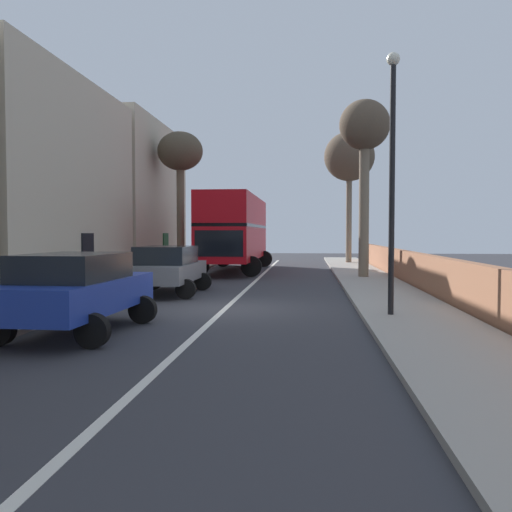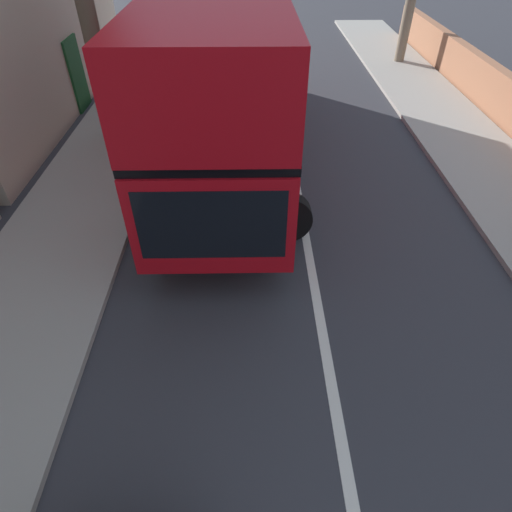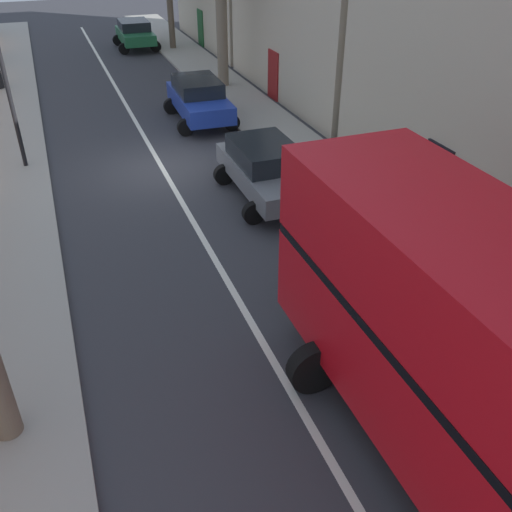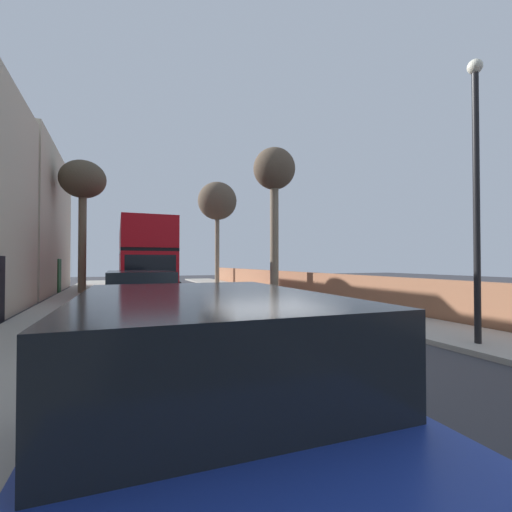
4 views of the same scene
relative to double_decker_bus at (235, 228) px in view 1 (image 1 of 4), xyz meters
The scene contains 12 objects.
ground_plane 15.09m from the double_decker_bus, 83.45° to the right, with size 84.00×84.00×0.00m, color #333338.
road_centre_line 15.09m from the double_decker_bus, 83.45° to the right, with size 0.16×54.00×0.01m, color silver.
sidewalk_left 15.32m from the double_decker_bus, 102.20° to the right, with size 2.60×60.00×0.12m, color #9E998E.
sidewalk_right 16.37m from the double_decker_bus, 65.97° to the right, with size 2.60×60.00×0.12m, color #9E998E.
boundary_wall_right 16.98m from the double_decker_bus, 61.17° to the right, with size 0.36×54.00×1.35m, color #9E6647.
double_decker_bus is the anchor object (origin of this frame).
parked_car_blue_left_0 19.01m from the double_decker_bus, 92.42° to the right, with size 2.57×4.52×1.68m.
parked_car_grey_left_2 11.64m from the double_decker_bus, 93.97° to the right, with size 2.50×4.43×1.66m.
street_tree_right_1 11.36m from the double_decker_bus, 48.97° to the left, with size 3.40×3.40×8.82m.
street_tree_left_2 5.39m from the double_decker_bus, 163.52° to the left, with size 2.58×2.58×7.76m.
street_tree_right_3 9.05m from the double_decker_bus, 35.42° to the right, with size 2.28×2.28×8.00m.
lamppost_right 17.46m from the double_decker_bus, 69.83° to the right, with size 0.32×0.32×6.31m.
Camera 1 is at (2.28, -15.04, 2.10)m, focal length 38.37 mm.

